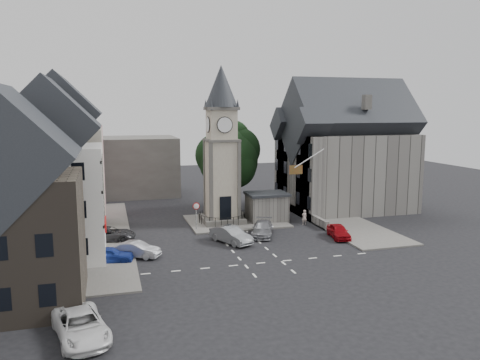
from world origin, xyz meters
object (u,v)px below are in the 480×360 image
object	(u,v)px
clock_tower	(222,146)
pedestrian	(304,217)
car_west_blue	(109,255)
car_east_red	(339,231)
stone_shelter	(267,207)

from	to	relation	value
clock_tower	pedestrian	bearing A→B (deg)	-20.99
pedestrian	car_west_blue	bearing A→B (deg)	11.96
car_east_red	pedestrian	size ratio (longest dim) A/B	2.38
clock_tower	car_east_red	xyz separation A→B (m)	(9.01, -8.65, -7.48)
clock_tower	stone_shelter	world-z (taller)	clock_tower
car_west_blue	car_east_red	size ratio (longest dim) A/B	0.99
stone_shelter	car_west_blue	xyz separation A→B (m)	(-16.30, -9.65, -0.92)
pedestrian	clock_tower	bearing A→B (deg)	-28.95
stone_shelter	car_west_blue	world-z (taller)	stone_shelter
car_west_blue	car_east_red	bearing A→B (deg)	-77.54
car_west_blue	car_east_red	xyz separation A→B (m)	(20.51, 1.49, 0.00)
clock_tower	car_west_blue	distance (m)	17.06
car_west_blue	stone_shelter	bearing A→B (deg)	-51.08
pedestrian	stone_shelter	bearing A→B (deg)	-46.82
stone_shelter	car_east_red	distance (m)	9.23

